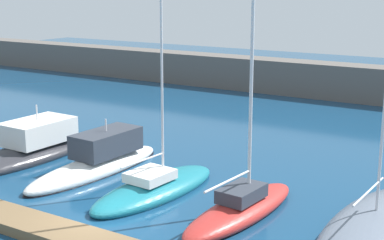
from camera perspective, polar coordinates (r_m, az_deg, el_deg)
The scene contains 8 objects.
ground_plane at distance 23.14m, azimuth -9.16°, elevation -10.29°, with size 120.00×120.00×0.00m, color navy.
dock_pier at distance 21.93m, azimuth -12.16°, elevation -11.20°, with size 23.29×1.69×0.42m, color brown.
breakwater_seawall at distance 48.76m, azimuth 14.90°, elevation 3.65°, with size 108.00×2.71×2.87m, color #5B5651.
motorboat_charcoal_nearest at distance 32.56m, azimuth -15.62°, elevation -2.75°, with size 3.28×9.70×3.25m.
motorboat_white_second at distance 29.48m, azimuth -9.21°, elevation -4.08°, with size 2.55×9.07×2.96m.
sailboat_teal_third at distance 26.19m, azimuth -3.69°, elevation -6.74°, with size 3.20×7.91×12.43m.
sailboat_red_fourth at distance 23.67m, azimuth 4.87°, elevation -8.44°, with size 2.56×7.57×15.15m.
sailboat_slate_fifth at distance 22.96m, azimuth 17.50°, elevation -10.06°, with size 3.34×9.51×19.18m.
Camera 1 is at (14.24, -15.77, 9.17)m, focal length 53.97 mm.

